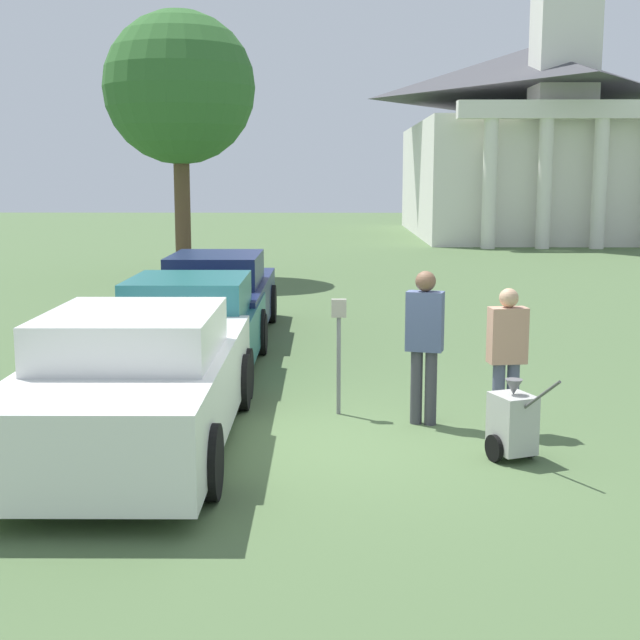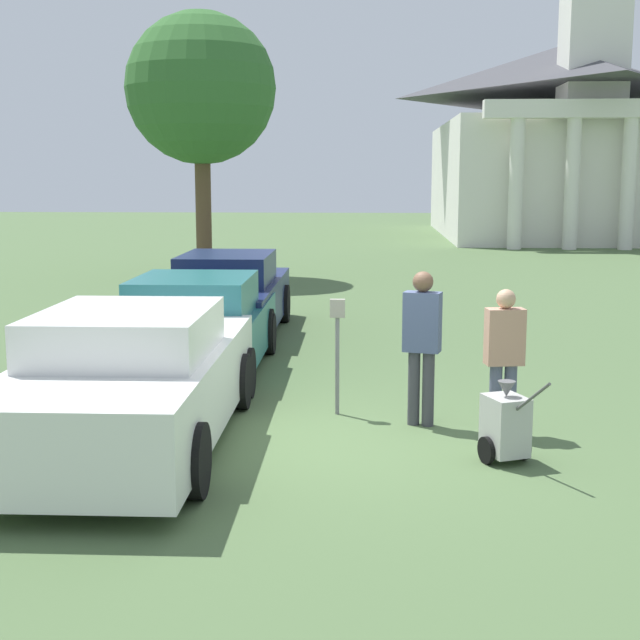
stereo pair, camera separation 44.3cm
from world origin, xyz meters
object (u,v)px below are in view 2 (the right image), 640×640
at_px(parked_car_teal, 197,329).
at_px(equipment_cart, 505,425).
at_px(parked_car_navy, 229,298).
at_px(person_worker, 422,338).
at_px(person_supervisor, 504,353).
at_px(church, 560,128).
at_px(parking_meter, 337,335).
at_px(parked_car_white, 133,381).

distance_m(parked_car_teal, equipment_cart, 5.53).
bearing_deg(parked_car_navy, parked_car_teal, -90.54).
height_order(person_worker, person_supervisor, person_worker).
height_order(parked_car_teal, church, church).
bearing_deg(person_worker, church, -88.15).
bearing_deg(parked_car_teal, parking_meter, -45.70).
height_order(parked_car_white, parked_car_navy, parked_car_navy).
height_order(person_worker, church, church).
bearing_deg(person_supervisor, equipment_cart, 74.59).
relative_size(parking_meter, church, 0.06).
height_order(parked_car_teal, parked_car_navy, parked_car_navy).
bearing_deg(equipment_cart, person_supervisor, 61.23).
relative_size(parked_car_white, parking_meter, 3.55).
xyz_separation_m(parked_car_white, parked_car_teal, (0.00, 3.57, -0.05)).
relative_size(person_worker, equipment_cart, 1.82).
bearing_deg(equipment_cart, parking_meter, 113.44).
relative_size(parked_car_teal, parked_car_navy, 0.91).
bearing_deg(parked_car_white, parked_car_teal, 89.46).
bearing_deg(parked_car_navy, person_worker, -61.40).
xyz_separation_m(person_supervisor, church, (7.43, 33.70, 4.15)).
relative_size(parked_car_navy, person_supervisor, 3.15).
height_order(parked_car_navy, church, church).
height_order(parked_car_navy, person_supervisor, person_supervisor).
xyz_separation_m(parked_car_teal, person_supervisor, (4.04, -2.89, 0.27)).
height_order(parked_car_white, equipment_cart, parked_car_white).
bearing_deg(equipment_cart, church, 55.69).
bearing_deg(parked_car_navy, parked_car_white, -90.54).
relative_size(person_supervisor, church, 0.07).
bearing_deg(church, person_supervisor, -102.43).
distance_m(parked_car_teal, person_supervisor, 4.97).
relative_size(parked_car_teal, equipment_cart, 4.73).
distance_m(parked_car_teal, parked_car_navy, 3.04).
bearing_deg(equipment_cart, person_worker, 98.70).
height_order(parked_car_teal, equipment_cart, parked_car_teal).
xyz_separation_m(parked_car_white, person_worker, (3.14, 0.98, 0.32)).
bearing_deg(church, equipment_cart, -102.27).
distance_m(parking_meter, person_worker, 1.08).
bearing_deg(parking_meter, equipment_cart, -44.52).
distance_m(parked_car_white, person_supervisor, 4.10).
relative_size(parked_car_navy, equipment_cart, 5.21).
bearing_deg(parking_meter, parked_car_teal, 134.83).
bearing_deg(person_worker, equipment_cart, 136.59).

